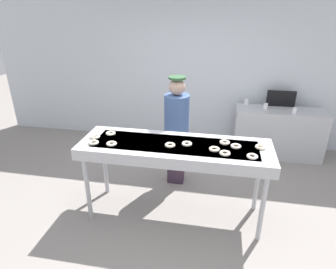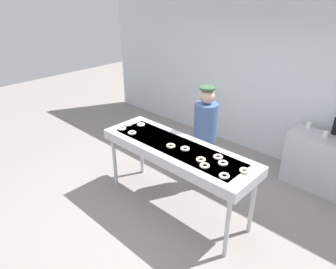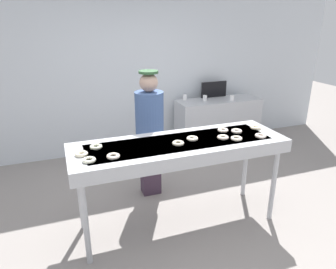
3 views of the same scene
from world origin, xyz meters
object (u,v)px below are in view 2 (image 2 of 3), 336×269
object	(u,v)px
sugar_donut_4	(132,133)
sugar_donut_6	(185,149)
sugar_donut_0	(171,146)
sugar_donut_8	(122,128)
sugar_donut_3	(201,160)
paper_cup_2	(326,134)
sugar_donut_7	(224,176)
sugar_donut_2	(223,163)
prep_counter	(336,168)
sugar_donut_5	(244,171)
paper_cup_0	(309,125)
worker_baker	(205,131)
sugar_donut_9	(128,124)
sugar_donut_11	(218,157)
fryer_conveyor	(177,151)
sugar_donut_10	(205,166)
sugar_donut_1	(141,125)

from	to	relation	value
sugar_donut_4	sugar_donut_6	size ratio (longest dim) A/B	1.00
sugar_donut_0	sugar_donut_8	size ratio (longest dim) A/B	1.00
sugar_donut_3	paper_cup_2	bearing A→B (deg)	68.48
sugar_donut_3	sugar_donut_7	size ratio (longest dim) A/B	1.00
sugar_donut_2	prep_counter	world-z (taller)	sugar_donut_2
sugar_donut_0	sugar_donut_5	world-z (taller)	same
sugar_donut_8	paper_cup_0	bearing A→B (deg)	50.27
sugar_donut_3	sugar_donut_4	world-z (taller)	same
sugar_donut_0	sugar_donut_4	size ratio (longest dim) A/B	1.00
sugar_donut_3	worker_baker	xyz separation A→B (m)	(-0.56, 0.84, -0.09)
sugar_donut_4	sugar_donut_9	size ratio (longest dim) A/B	1.00
sugar_donut_11	fryer_conveyor	bearing A→B (deg)	-168.27
sugar_donut_0	prep_counter	world-z (taller)	sugar_donut_0
sugar_donut_5	sugar_donut_7	world-z (taller)	same
sugar_donut_6	sugar_donut_5	bearing A→B (deg)	5.01
fryer_conveyor	paper_cup_2	xyz separation A→B (m)	(1.27, 1.97, -0.02)
sugar_donut_8	sugar_donut_11	xyz separation A→B (m)	(1.53, 0.29, 0.00)
sugar_donut_8	prep_counter	distance (m)	3.32
sugar_donut_0	sugar_donut_4	bearing A→B (deg)	-172.48
sugar_donut_0	sugar_donut_8	bearing A→B (deg)	-173.74
paper_cup_0	sugar_donut_10	bearing A→B (deg)	-99.37
sugar_donut_2	sugar_donut_7	size ratio (longest dim) A/B	1.00
sugar_donut_9	paper_cup_2	world-z (taller)	sugar_donut_9
sugar_donut_7	paper_cup_0	bearing A→B (deg)	87.82
fryer_conveyor	worker_baker	distance (m)	0.77
sugar_donut_7	fryer_conveyor	bearing A→B (deg)	168.44
sugar_donut_9	sugar_donut_7	bearing A→B (deg)	-5.27
sugar_donut_10	sugar_donut_7	bearing A→B (deg)	-3.88
fryer_conveyor	sugar_donut_3	size ratio (longest dim) A/B	18.66
sugar_donut_3	sugar_donut_11	size ratio (longest dim) A/B	1.00
sugar_donut_0	fryer_conveyor	bearing A→B (deg)	56.70
sugar_donut_4	paper_cup_0	world-z (taller)	sugar_donut_4
fryer_conveyor	sugar_donut_0	xyz separation A→B (m)	(-0.05, -0.07, 0.10)
sugar_donut_6	sugar_donut_9	world-z (taller)	same
sugar_donut_1	sugar_donut_5	xyz separation A→B (m)	(1.83, -0.05, 0.00)
sugar_donut_9	sugar_donut_8	bearing A→B (deg)	-72.43
sugar_donut_5	paper_cup_0	world-z (taller)	sugar_donut_5
sugar_donut_0	sugar_donut_4	xyz separation A→B (m)	(-0.68, -0.09, 0.00)
sugar_donut_4	sugar_donut_5	size ratio (longest dim) A/B	1.00
sugar_donut_3	prep_counter	xyz separation A→B (m)	(1.08, 2.03, -0.59)
sugar_donut_5	sugar_donut_10	xyz separation A→B (m)	(-0.40, -0.23, 0.00)
sugar_donut_4	sugar_donut_11	world-z (taller)	same
sugar_donut_2	sugar_donut_4	size ratio (longest dim) A/B	1.00
sugar_donut_9	sugar_donut_1	bearing A→B (deg)	39.95
sugar_donut_1	sugar_donut_8	size ratio (longest dim) A/B	1.00
sugar_donut_4	sugar_donut_11	bearing A→B (deg)	12.09
paper_cup_0	sugar_donut_3	bearing A→B (deg)	-102.64
sugar_donut_5	paper_cup_2	world-z (taller)	sugar_donut_5
sugar_donut_8	sugar_donut_10	xyz separation A→B (m)	(1.53, 0.01, 0.00)
sugar_donut_11	sugar_donut_6	bearing A→B (deg)	-164.25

